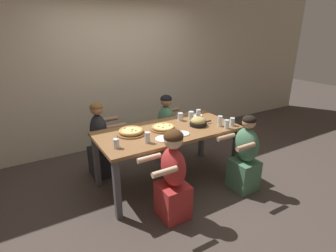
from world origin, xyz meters
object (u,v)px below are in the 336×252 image
skillet_bowl (198,122)px  drinking_glass_f (232,122)px  empty_plate_b (196,115)px  diner_near_midleft (173,178)px  empty_plate_a (164,139)px  pizza_board_main (131,132)px  empty_plate_c (182,133)px  diner_far_midright (166,130)px  drinking_glass_e (227,125)px  cocktail_glass_blue (116,144)px  drinking_glass_d (147,138)px  drinking_glass_b (180,117)px  drinking_glass_c (191,116)px  diner_near_right (245,157)px  drinking_glass_a (220,122)px  pizza_board_second (163,128)px  diner_far_left (100,143)px  drinking_glass_g (198,115)px

skillet_bowl → drinking_glass_f: 0.47m
empty_plate_b → diner_near_midleft: size_ratio=0.17×
empty_plate_a → empty_plate_b: size_ratio=1.17×
pizza_board_main → empty_plate_c: bearing=-30.5°
skillet_bowl → diner_far_midright: 0.84m
pizza_board_main → drinking_glass_e: size_ratio=3.06×
skillet_bowl → cocktail_glass_blue: size_ratio=2.52×
empty_plate_a → drinking_glass_d: 0.22m
drinking_glass_f → skillet_bowl: bearing=149.9°
drinking_glass_b → drinking_glass_f: (0.50, -0.55, -0.00)m
drinking_glass_b → drinking_glass_c: bearing=-7.9°
drinking_glass_c → diner_near_right: bearing=-73.4°
drinking_glass_d → drinking_glass_c: bearing=25.3°
drinking_glass_a → diner_near_right: bearing=-77.0°
pizza_board_second → drinking_glass_e: size_ratio=2.84×
skillet_bowl → diner_near_midleft: size_ratio=0.32×
pizza_board_second → drinking_glass_f: (0.90, -0.36, 0.02)m
empty_plate_a → empty_plate_c: bearing=5.9°
diner_far_left → cocktail_glass_blue: bearing=-3.4°
drinking_glass_e → diner_near_right: 0.49m
drinking_glass_c → empty_plate_c: bearing=-135.7°
drinking_glass_f → drinking_glass_g: size_ratio=0.78×
drinking_glass_d → drinking_glass_e: 1.14m
drinking_glass_a → diner_far_midright: diner_far_midright is taller
skillet_bowl → drinking_glass_c: size_ratio=2.99×
drinking_glass_b → drinking_glass_c: same height
empty_plate_b → diner_far_left: diner_far_left is taller
empty_plate_a → empty_plate_c: same height
diner_far_left → diner_near_midleft: 1.40m
drinking_glass_c → pizza_board_main: bearing=-174.4°
diner_far_left → empty_plate_b: bearing=75.2°
skillet_bowl → drinking_glass_f: size_ratio=3.09×
empty_plate_b → drinking_glass_d: size_ratio=1.39×
drinking_glass_f → diner_near_midleft: 1.28m
drinking_glass_g → diner_far_left: bearing=159.0°
diner_far_left → diner_far_midright: 1.12m
drinking_glass_b → drinking_glass_d: size_ratio=0.87×
pizza_board_second → drinking_glass_f: size_ratio=3.10×
drinking_glass_d → diner_near_midleft: diner_near_midleft is taller
empty_plate_a → diner_near_midleft: diner_near_midleft is taller
empty_plate_b → drinking_glass_d: drinking_glass_d is taller
cocktail_glass_blue → drinking_glass_c: (1.32, 0.40, 0.00)m
drinking_glass_e → diner_near_midleft: diner_near_midleft is taller
cocktail_glass_blue → empty_plate_b: bearing=18.4°
empty_plate_c → drinking_glass_d: 0.51m
empty_plate_b → drinking_glass_d: 1.24m
skillet_bowl → drinking_glass_f: (0.41, -0.24, -0.01)m
drinking_glass_e → drinking_glass_f: 0.15m
skillet_bowl → drinking_glass_c: bearing=73.9°
empty_plate_a → drinking_glass_b: drinking_glass_b is taller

